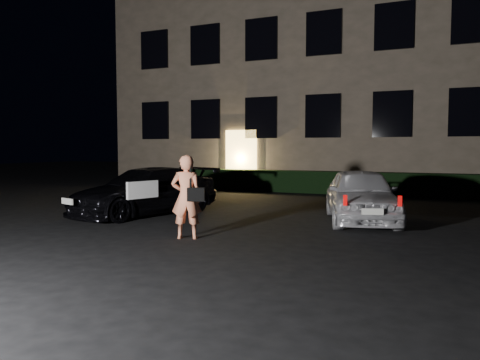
% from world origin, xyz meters
% --- Properties ---
extents(ground, '(80.00, 80.00, 0.00)m').
position_xyz_m(ground, '(0.00, 0.00, 0.00)').
color(ground, black).
rests_on(ground, ground).
extents(building, '(20.00, 8.11, 12.00)m').
position_xyz_m(building, '(-0.00, 14.99, 6.00)').
color(building, brown).
rests_on(building, ground).
extents(hedge, '(15.00, 0.70, 0.85)m').
position_xyz_m(hedge, '(0.00, 10.50, 0.42)').
color(hedge, black).
rests_on(hedge, ground).
extents(sedan, '(2.91, 4.55, 1.23)m').
position_xyz_m(sedan, '(-2.78, 2.93, 0.61)').
color(sedan, black).
rests_on(sedan, ground).
extents(hatch, '(2.51, 4.03, 1.28)m').
position_xyz_m(hatch, '(2.62, 4.02, 0.64)').
color(hatch, silver).
rests_on(hatch, ground).
extents(man, '(0.75, 0.58, 1.62)m').
position_xyz_m(man, '(-0.11, 0.52, 0.81)').
color(man, '#FF9368').
rests_on(man, ground).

